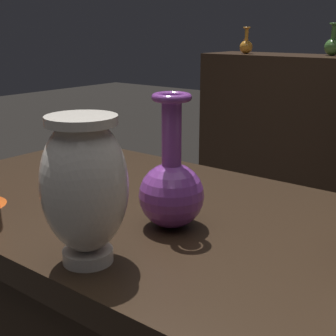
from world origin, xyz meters
The scene contains 4 objects.
vase_centerpiece centered at (0.06, -0.05, 0.88)m, with size 0.12×0.12×0.25m.
vase_tall_behind centered at (0.04, -0.25, 0.93)m, with size 0.13×0.13×0.23m.
shelf_vase_far_left centered at (-1.04, 2.14, 1.04)m, with size 0.08×0.08×0.17m.
shelf_vase_left centered at (-0.52, 2.27, 1.05)m, with size 0.10×0.10×0.19m.
Camera 1 is at (0.57, -0.71, 1.15)m, focal length 51.83 mm.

